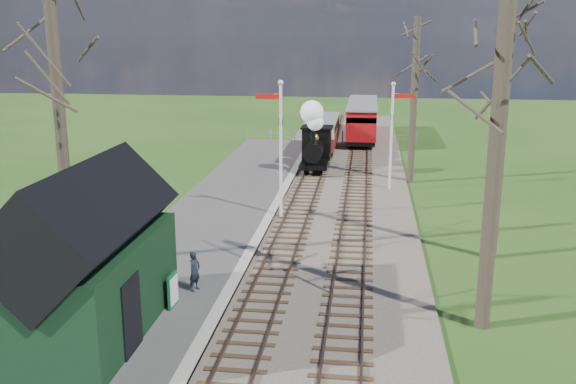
% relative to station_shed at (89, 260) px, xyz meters
% --- Properties ---
extents(distant_hills, '(114.40, 48.00, 22.02)m').
position_rel_station_shed_xyz_m(distant_hills, '(5.70, 60.38, -18.47)').
color(distant_hills, '#385B23').
rests_on(distant_hills, ground).
extents(ballast_bed, '(8.00, 60.00, 0.10)m').
position_rel_station_shed_xyz_m(ballast_bed, '(5.60, 18.00, -2.22)').
color(ballast_bed, brown).
rests_on(ballast_bed, ground).
extents(track_near, '(1.60, 60.00, 0.15)m').
position_rel_station_shed_xyz_m(track_near, '(4.30, 18.00, -2.17)').
color(track_near, brown).
rests_on(track_near, ground).
extents(track_far, '(1.60, 60.00, 0.15)m').
position_rel_station_shed_xyz_m(track_far, '(6.90, 18.00, -2.17)').
color(track_far, brown).
rests_on(track_far, ground).
extents(platform, '(5.00, 44.00, 0.20)m').
position_rel_station_shed_xyz_m(platform, '(0.80, 10.00, -2.17)').
color(platform, '#474442').
rests_on(platform, ground).
extents(coping_strip, '(0.40, 44.00, 0.21)m').
position_rel_station_shed_xyz_m(coping_strip, '(3.10, 10.00, -2.16)').
color(coping_strip, '#B2AD9E').
rests_on(coping_strip, ground).
extents(station_shed, '(3.25, 6.30, 4.78)m').
position_rel_station_shed_xyz_m(station_shed, '(0.00, 0.00, 0.00)').
color(station_shed, black).
rests_on(station_shed, platform).
extents(semaphore_near, '(1.22, 0.24, 6.22)m').
position_rel_station_shed_xyz_m(semaphore_near, '(3.53, 12.00, 1.35)').
color(semaphore_near, silver).
rests_on(semaphore_near, ground).
extents(semaphore_far, '(1.22, 0.24, 5.72)m').
position_rel_station_shed_xyz_m(semaphore_far, '(8.67, 18.00, 1.08)').
color(semaphore_far, silver).
rests_on(semaphore_far, ground).
extents(bare_trees, '(15.51, 22.39, 12.00)m').
position_rel_station_shed_xyz_m(bare_trees, '(5.63, 6.10, 2.94)').
color(bare_trees, '#382D23').
rests_on(bare_trees, ground).
extents(fence_line, '(12.60, 0.08, 1.00)m').
position_rel_station_shed_xyz_m(fence_line, '(4.60, 32.00, -1.72)').
color(fence_line, slate).
rests_on(fence_line, ground).
extents(locomotive, '(1.70, 3.96, 4.24)m').
position_rel_station_shed_xyz_m(locomotive, '(4.29, 21.91, -0.30)').
color(locomotive, black).
rests_on(locomotive, ground).
extents(coach, '(1.98, 6.79, 2.08)m').
position_rel_station_shed_xyz_m(coach, '(4.30, 27.97, -0.82)').
color(coach, black).
rests_on(coach, ground).
extents(red_carriage_a, '(2.22, 5.50, 2.34)m').
position_rel_station_shed_xyz_m(red_carriage_a, '(6.90, 31.47, -0.67)').
color(red_carriage_a, black).
rests_on(red_carriage_a, ground).
extents(red_carriage_b, '(2.22, 5.50, 2.34)m').
position_rel_station_shed_xyz_m(red_carriage_b, '(6.90, 36.97, -0.67)').
color(red_carriage_b, black).
rests_on(red_carriage_b, ground).
extents(sign_board, '(0.13, 0.71, 1.04)m').
position_rel_station_shed_xyz_m(sign_board, '(1.71, 1.83, -1.55)').
color(sign_board, '#104F2E').
rests_on(sign_board, platform).
extents(bench, '(0.56, 1.39, 0.77)m').
position_rel_station_shed_xyz_m(bench, '(1.06, 1.03, -1.71)').
color(bench, '#412717').
rests_on(bench, platform).
extents(person, '(0.46, 0.55, 1.29)m').
position_rel_station_shed_xyz_m(person, '(2.04, 3.12, -1.42)').
color(person, black).
rests_on(person, platform).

